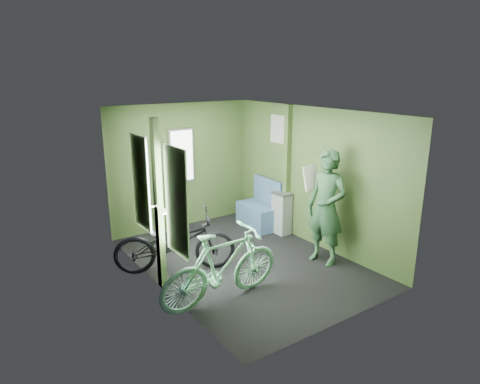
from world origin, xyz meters
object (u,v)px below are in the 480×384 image
Objects in this scene: waste_box at (282,213)px; bench_seat at (259,213)px; bicycle_mint at (223,303)px; passenger at (326,208)px; bicycle_black at (176,271)px.

bench_seat is (-0.12, 0.51, -0.11)m from waste_box.
passenger is (1.94, 0.15, 0.88)m from bicycle_mint.
bench_seat is at bearing 102.80° from waste_box.
passenger is at bearing -86.31° from bicycle_mint.
bench_seat reaches higher than waste_box.
waste_box is 0.53m from bench_seat.
bicycle_mint is at bearing -146.38° from waste_box.
bicycle_mint is at bearing -133.08° from bench_seat.
bench_seat is (2.07, 1.96, 0.27)m from bicycle_mint.
bench_seat reaches higher than bicycle_black.
bicycle_mint is 1.88× the size of bench_seat.
bicycle_mint is (0.08, -1.15, 0.00)m from bicycle_black.
passenger is at bearing -90.59° from bench_seat.
bicycle_black is 2.32m from bench_seat.
passenger is 2.28× the size of waste_box.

